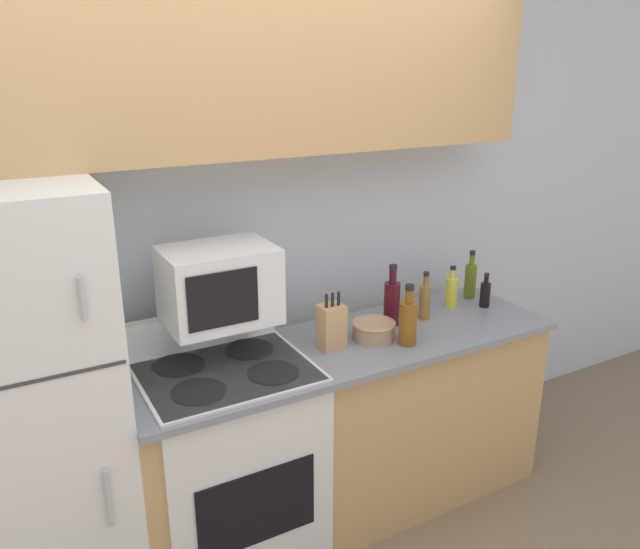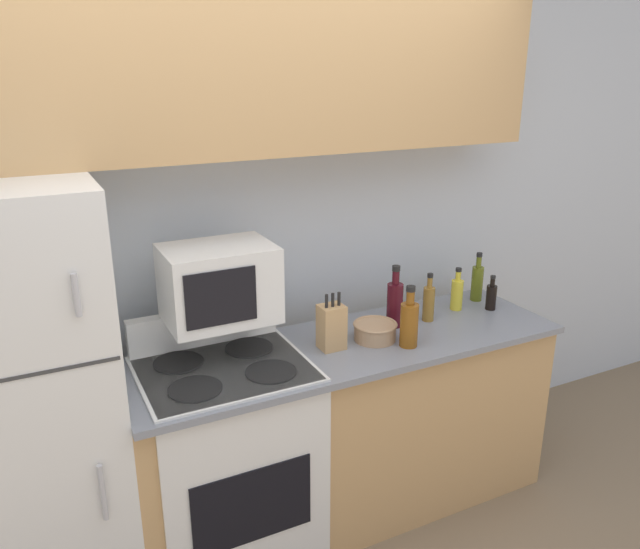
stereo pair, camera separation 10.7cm
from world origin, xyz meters
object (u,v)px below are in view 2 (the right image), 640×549
(bottle_soy_sauce, at_px, (491,296))
(bottle_cooking_spray, at_px, (457,293))
(knife_block, at_px, (332,327))
(bottle_whiskey, at_px, (409,323))
(stove, at_px, (229,459))
(microwave, at_px, (219,284))
(bowl, at_px, (375,331))
(bottle_vinegar, at_px, (429,302))
(refrigerator, at_px, (23,413))
(bottle_olive_oil, at_px, (477,282))
(bottle_wine_red, at_px, (395,303))

(bottle_soy_sauce, bearing_deg, bottle_cooking_spray, 153.14)
(knife_block, height_order, bottle_whiskey, bottle_whiskey)
(stove, relative_size, microwave, 2.41)
(bottle_whiskey, bearing_deg, bowl, 128.91)
(bottle_vinegar, distance_m, bottle_cooking_spray, 0.22)
(microwave, bearing_deg, refrigerator, -177.53)
(bottle_soy_sauce, bearing_deg, bowl, -175.92)
(bowl, height_order, bottle_whiskey, bottle_whiskey)
(bowl, height_order, bottle_soy_sauce, bottle_soy_sauce)
(stove, height_order, bottle_cooking_spray, bottle_cooking_spray)
(bottle_vinegar, bearing_deg, stove, -177.30)
(bowl, height_order, bottle_olive_oil, bottle_olive_oil)
(refrigerator, xyz_separation_m, microwave, (0.78, 0.03, 0.37))
(microwave, bearing_deg, bottle_soy_sauce, -3.55)
(knife_block, height_order, bottle_wine_red, bottle_wine_red)
(bowl, height_order, bottle_wine_red, bottle_wine_red)
(stove, height_order, bottle_soy_sauce, bottle_soy_sauce)
(microwave, bearing_deg, knife_block, -15.54)
(bottle_soy_sauce, relative_size, bottle_olive_oil, 0.69)
(refrigerator, height_order, bowl, refrigerator)
(refrigerator, xyz_separation_m, bottle_vinegar, (1.80, -0.03, 0.13))
(bottle_vinegar, height_order, bottle_soy_sauce, bottle_vinegar)
(bottle_olive_oil, bearing_deg, bottle_cooking_spray, -162.13)
(bottle_cooking_spray, bearing_deg, bowl, -166.95)
(microwave, height_order, bottle_wine_red, microwave)
(bowl, xyz_separation_m, bottle_vinegar, (0.35, 0.08, 0.05))
(refrigerator, height_order, bottle_cooking_spray, refrigerator)
(knife_block, bearing_deg, bowl, -2.87)
(bottle_soy_sauce, xyz_separation_m, bottle_olive_oil, (0.02, 0.14, 0.03))
(bottle_vinegar, bearing_deg, bottle_olive_oil, 15.89)
(microwave, distance_m, bottle_whiskey, 0.84)
(knife_block, xyz_separation_m, bottle_wine_red, (0.38, 0.08, 0.02))
(refrigerator, height_order, bottle_whiskey, refrigerator)
(microwave, bearing_deg, bottle_olive_oil, 2.02)
(stove, distance_m, bottle_cooking_spray, 1.37)
(knife_block, xyz_separation_m, bottle_whiskey, (0.31, -0.13, 0.01))
(bottle_whiskey, xyz_separation_m, bottle_olive_oil, (0.64, 0.31, -0.01))
(refrigerator, distance_m, microwave, 0.87)
(bottle_vinegar, relative_size, bottle_olive_oil, 0.92)
(bowl, bearing_deg, knife_block, 177.13)
(bottle_soy_sauce, bearing_deg, refrigerator, 178.62)
(stove, xyz_separation_m, bowl, (0.70, -0.03, 0.47))
(bottle_olive_oil, bearing_deg, refrigerator, -177.82)
(microwave, bearing_deg, bottle_whiskey, -18.61)
(knife_block, relative_size, bowl, 1.29)
(bottle_wine_red, relative_size, bottle_vinegar, 1.25)
(microwave, xyz_separation_m, bottle_cooking_spray, (1.23, -0.01, -0.25))
(microwave, relative_size, bottle_soy_sauce, 2.47)
(bowl, relative_size, bottle_whiskey, 0.72)
(bottle_wine_red, xyz_separation_m, bottle_olive_oil, (0.57, 0.09, -0.02))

